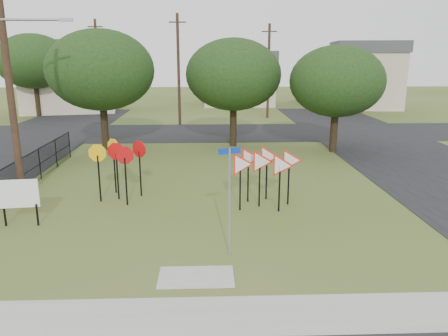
# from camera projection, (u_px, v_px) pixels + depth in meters

# --- Properties ---
(ground) EXTENTS (140.00, 140.00, 0.00)m
(ground) POSITION_uv_depth(u_px,v_px,m) (198.00, 240.00, 13.90)
(ground) COLOR #435821
(sidewalk) EXTENTS (30.00, 1.60, 0.02)m
(sidewalk) POSITION_uv_depth(u_px,v_px,m) (194.00, 316.00, 9.83)
(sidewalk) COLOR #9E9E96
(sidewalk) RESTS_ON ground
(street_right) EXTENTS (8.00, 50.00, 0.02)m
(street_right) POSITION_uv_depth(u_px,v_px,m) (420.00, 162.00, 24.01)
(street_right) COLOR black
(street_right) RESTS_ON ground
(street_far) EXTENTS (60.00, 8.00, 0.02)m
(street_far) POSITION_uv_depth(u_px,v_px,m) (203.00, 133.00, 33.24)
(street_far) COLOR black
(street_far) RESTS_ON ground
(curb_pad) EXTENTS (2.00, 1.20, 0.02)m
(curb_pad) POSITION_uv_depth(u_px,v_px,m) (196.00, 277.00, 11.57)
(curb_pad) COLOR #9E9E96
(curb_pad) RESTS_ON ground
(street_name_sign) EXTENTS (0.63, 0.25, 3.23)m
(street_name_sign) POSITION_uv_depth(u_px,v_px,m) (229.00, 196.00, 12.45)
(street_name_sign) COLOR #9DA0A6
(street_name_sign) RESTS_ON ground
(stop_sign_cluster) EXTENTS (2.20, 1.92, 2.37)m
(stop_sign_cluster) POSITION_uv_depth(u_px,v_px,m) (119.00, 157.00, 17.51)
(stop_sign_cluster) COLOR black
(stop_sign_cluster) RESTS_ON ground
(yield_sign_cluster) EXTENTS (2.95, 1.71, 2.30)m
(yield_sign_cluster) POSITION_uv_depth(u_px,v_px,m) (264.00, 163.00, 16.73)
(yield_sign_cluster) COLOR black
(yield_sign_cluster) RESTS_ON ground
(info_board) EXTENTS (1.32, 0.18, 1.65)m
(info_board) POSITION_uv_depth(u_px,v_px,m) (19.00, 196.00, 14.83)
(info_board) COLOR black
(info_board) RESTS_ON ground
(utility_pole_main) EXTENTS (3.55, 0.33, 10.00)m
(utility_pole_main) POSITION_uv_depth(u_px,v_px,m) (9.00, 69.00, 16.68)
(utility_pole_main) COLOR #3E2A1C
(utility_pole_main) RESTS_ON ground
(far_pole_a) EXTENTS (1.40, 0.24, 9.00)m
(far_pole_a) POSITION_uv_depth(u_px,v_px,m) (179.00, 69.00, 35.89)
(far_pole_a) COLOR #3E2A1C
(far_pole_a) RESTS_ON ground
(far_pole_b) EXTENTS (1.40, 0.24, 8.50)m
(far_pole_b) POSITION_uv_depth(u_px,v_px,m) (268.00, 71.00, 40.12)
(far_pole_b) COLOR #3E2A1C
(far_pole_b) RESTS_ON ground
(far_pole_c) EXTENTS (1.40, 0.24, 9.00)m
(far_pole_c) POSITION_uv_depth(u_px,v_px,m) (98.00, 67.00, 41.40)
(far_pole_c) COLOR #3E2A1C
(far_pole_c) RESTS_ON ground
(fence_run) EXTENTS (0.05, 11.55, 1.50)m
(fence_run) POSITION_uv_depth(u_px,v_px,m) (30.00, 169.00, 19.47)
(fence_run) COLOR black
(fence_run) RESTS_ON ground
(house_left) EXTENTS (10.58, 8.88, 7.20)m
(house_left) POSITION_uv_depth(u_px,v_px,m) (69.00, 76.00, 45.36)
(house_left) COLOR beige
(house_left) RESTS_ON ground
(house_mid) EXTENTS (8.40, 8.40, 6.20)m
(house_mid) POSITION_uv_depth(u_px,v_px,m) (238.00, 78.00, 51.95)
(house_mid) COLOR beige
(house_mid) RESTS_ON ground
(house_right) EXTENTS (8.30, 8.30, 7.20)m
(house_right) POSITION_uv_depth(u_px,v_px,m) (366.00, 75.00, 48.48)
(house_right) COLOR beige
(house_right) RESTS_ON ground
(tree_near_left) EXTENTS (6.40, 6.40, 7.27)m
(tree_near_left) POSITION_uv_depth(u_px,v_px,m) (101.00, 70.00, 26.00)
(tree_near_left) COLOR #2D2314
(tree_near_left) RESTS_ON ground
(tree_near_mid) EXTENTS (6.00, 6.00, 6.80)m
(tree_near_mid) POSITION_uv_depth(u_px,v_px,m) (233.00, 75.00, 27.35)
(tree_near_mid) COLOR #2D2314
(tree_near_mid) RESTS_ON ground
(tree_near_right) EXTENTS (5.60, 5.60, 6.33)m
(tree_near_right) POSITION_uv_depth(u_px,v_px,m) (337.00, 81.00, 25.71)
(tree_near_right) COLOR #2D2314
(tree_near_right) RESTS_ON ground
(tree_far_left) EXTENTS (6.80, 6.80, 7.73)m
(tree_far_left) POSITION_uv_depth(u_px,v_px,m) (33.00, 61.00, 41.04)
(tree_far_left) COLOR #2D2314
(tree_far_left) RESTS_ON ground
(tree_far_right) EXTENTS (6.00, 6.00, 6.80)m
(tree_far_right) POSITION_uv_depth(u_px,v_px,m) (342.00, 67.00, 44.24)
(tree_far_right) COLOR #2D2314
(tree_far_right) RESTS_ON ground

